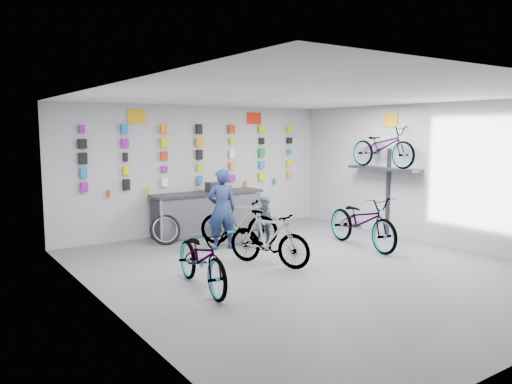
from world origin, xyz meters
TOP-DOWN VIEW (x-y plane):
  - floor at (0.00, 0.00)m, footprint 8.00×8.00m
  - ceiling at (0.00, 0.00)m, footprint 8.00×8.00m
  - wall_back at (0.00, 4.00)m, footprint 7.00×0.00m
  - wall_left at (-3.50, 0.00)m, footprint 0.00×8.00m
  - wall_right at (3.50, 0.00)m, footprint 0.00×8.00m
  - counter at (0.00, 3.54)m, footprint 2.70×0.66m
  - merch_wall at (-0.11, 3.93)m, footprint 5.57×0.08m
  - wall_bracket at (3.33, 1.20)m, footprint 0.39×1.90m
  - sign_left at (-1.50, 3.98)m, footprint 0.42×0.02m
  - sign_right at (1.60, 3.98)m, footprint 0.42×0.02m
  - sign_side at (3.48, 1.20)m, footprint 0.02×0.40m
  - bike_left at (-2.04, 0.05)m, footprint 0.88×1.94m
  - bike_center at (-0.41, 0.56)m, footprint 1.09×1.70m
  - bike_right at (2.02, 0.61)m, footprint 0.99×2.18m
  - bike_service at (0.00, 2.22)m, footprint 1.50×1.55m
  - bike_wall at (3.25, 1.20)m, footprint 0.63×1.80m
  - clerk at (-0.46, 2.14)m, footprint 0.70×0.56m
  - customer at (0.50, 1.91)m, footprint 0.63×0.60m
  - spare_wheel at (-1.25, 3.17)m, footprint 0.70×0.36m
  - register at (0.14, 3.55)m, footprint 0.28×0.30m

SIDE VIEW (x-z plane):
  - floor at x=0.00m, z-range 0.00..0.00m
  - spare_wheel at x=-1.25m, z-range -0.01..0.65m
  - counter at x=0.00m, z-range -0.01..0.99m
  - bike_left at x=-2.04m, z-range 0.00..0.99m
  - bike_center at x=-0.41m, z-range 0.00..0.99m
  - bike_service at x=0.00m, z-range 0.00..1.01m
  - customer at x=0.50m, z-range 0.00..1.04m
  - bike_right at x=2.02m, z-range 0.00..1.10m
  - clerk at x=-0.46m, z-range 0.00..1.66m
  - register at x=0.14m, z-range 1.00..1.22m
  - wall_bracket at x=3.33m, z-range 0.46..2.46m
  - wall_back at x=0.00m, z-range -2.00..5.00m
  - wall_left at x=-3.50m, z-range -2.50..5.50m
  - wall_right at x=3.50m, z-range -2.50..5.50m
  - merch_wall at x=-0.11m, z-range 1.03..2.60m
  - bike_wall at x=3.25m, z-range 1.58..2.53m
  - sign_side at x=3.48m, z-range 2.50..2.80m
  - sign_left at x=-1.50m, z-range 2.57..2.87m
  - sign_right at x=1.60m, z-range 2.57..2.87m
  - ceiling at x=0.00m, z-range 3.00..3.00m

